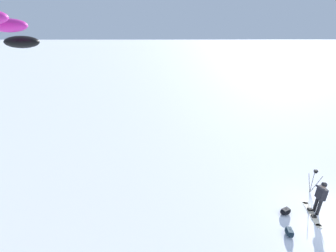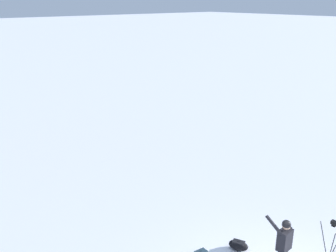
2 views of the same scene
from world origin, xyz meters
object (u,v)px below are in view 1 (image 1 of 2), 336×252
object	(u,v)px
snowboarder	(321,195)
snowboard	(312,213)
camera_tripod	(314,177)
gear_bag_large	(286,211)
gear_bag_small	(289,232)

from	to	relation	value
snowboarder	snowboard	bearing A→B (deg)	106.72
snowboard	camera_tripod	xyz separation A→B (m)	(1.52, -0.78, 0.96)
gear_bag_large	gear_bag_small	xyz separation A→B (m)	(-1.19, 0.40, -0.00)
camera_tripod	snowboarder	bearing A→B (deg)	158.54
snowboard	gear_bag_small	size ratio (longest dim) A/B	2.99
snowboarder	camera_tripod	distance (m)	1.57
snowboard	gear_bag_large	xyz separation A→B (m)	(0.01, 1.24, 0.13)
camera_tripod	gear_bag_large	bearing A→B (deg)	126.75
gear_bag_small	gear_bag_large	bearing A→B (deg)	-18.49
camera_tripod	snowboard	bearing A→B (deg)	152.91
snowboard	gear_bag_small	world-z (taller)	gear_bag_small
snowboard	gear_bag_small	xyz separation A→B (m)	(-1.18, 1.64, 0.13)
snowboarder	gear_bag_large	distance (m)	1.71
snowboarder	gear_bag_large	bearing A→B (deg)	91.99
camera_tripod	gear_bag_small	size ratio (longest dim) A/B	2.34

